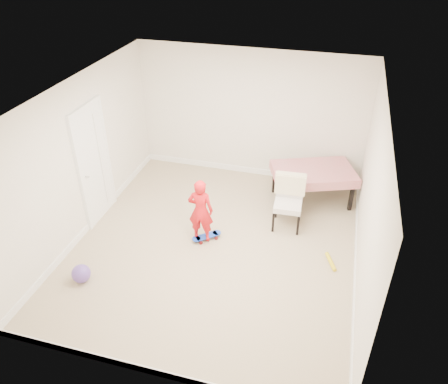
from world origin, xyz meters
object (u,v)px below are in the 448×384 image
(dining_table, at_px, (312,185))
(dining_chair, at_px, (288,203))
(balloon, at_px, (81,274))
(child, at_px, (201,212))
(skateboard, at_px, (207,237))

(dining_table, bearing_deg, dining_chair, -130.71)
(dining_chair, xyz_separation_m, balloon, (-2.74, -2.17, -0.34))
(child, bearing_deg, skateboard, -157.27)
(skateboard, xyz_separation_m, child, (-0.08, -0.04, 0.53))
(dining_chair, relative_size, child, 0.84)
(child, bearing_deg, balloon, 40.25)
(child, height_order, balloon, child)
(dining_table, distance_m, balloon, 4.35)
(child, relative_size, balloon, 4.05)
(dining_table, distance_m, dining_chair, 0.98)
(dining_table, xyz_separation_m, balloon, (-3.06, -3.08, -0.20))
(dining_table, bearing_deg, balloon, -155.98)
(skateboard, distance_m, balloon, 2.08)
(dining_table, bearing_deg, skateboard, -154.60)
(dining_chair, height_order, skateboard, dining_chair)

